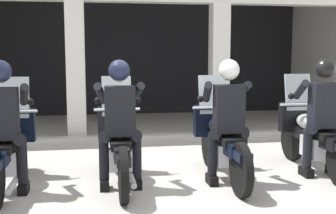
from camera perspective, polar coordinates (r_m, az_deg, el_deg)
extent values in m
plane|color=#A8A59E|center=(8.43, -2.74, -4.26)|extent=(80.00, 80.00, 0.00)
cube|color=black|center=(11.95, -4.46, 6.49)|extent=(9.47, 0.24, 3.05)
cube|color=silver|center=(11.63, 19.90, 6.06)|extent=(0.30, 3.91, 3.05)
cube|color=silver|center=(8.55, -11.90, 4.58)|extent=(0.35, 0.36, 2.61)
cube|color=silver|center=(8.89, 6.64, 4.79)|extent=(0.35, 0.36, 2.61)
cube|color=#B7B5AD|center=(8.27, -1.98, -4.06)|extent=(9.07, 0.24, 0.12)
cylinder|color=black|center=(6.38, -18.99, -5.46)|extent=(0.09, 0.64, 0.64)
cube|color=black|center=(6.34, -19.06, -3.63)|extent=(0.14, 0.44, 0.08)
cube|color=silver|center=(5.65, -20.25, -6.62)|extent=(0.28, 0.44, 0.28)
cube|color=black|center=(5.67, -20.21, -5.22)|extent=(0.18, 1.24, 0.16)
ellipsoid|color=black|center=(5.85, -19.89, -3.04)|extent=(0.26, 0.48, 0.22)
cube|color=black|center=(5.49, -20.59, -4.91)|extent=(0.24, 0.52, 0.10)
cylinder|color=silver|center=(6.28, -19.16, -3.44)|extent=(0.05, 0.24, 0.53)
cube|color=black|center=(6.20, -19.31, -2.27)|extent=(0.52, 0.16, 0.44)
sphere|color=silver|center=(6.29, -19.16, -1.94)|extent=(0.18, 0.18, 0.18)
cube|color=silver|center=(6.13, -19.49, 1.16)|extent=(0.40, 0.14, 0.54)
cylinder|color=silver|center=(6.07, -19.55, -0.56)|extent=(0.62, 0.04, 0.04)
cylinder|color=silver|center=(5.35, -19.57, -9.52)|extent=(0.07, 0.55, 0.07)
cube|color=black|center=(5.40, -20.82, -0.80)|extent=(0.36, 0.22, 0.60)
cube|color=#591414|center=(5.51, -20.58, -0.42)|extent=(0.05, 0.02, 0.32)
sphere|color=#936B51|center=(5.38, -20.99, 4.04)|extent=(0.21, 0.21, 0.21)
sphere|color=#191E38|center=(5.38, -21.01, 4.36)|extent=(0.26, 0.26, 0.26)
cylinder|color=black|center=(5.44, -19.18, -3.97)|extent=(0.26, 0.29, 0.17)
cylinder|color=black|center=(5.49, -18.44, -6.78)|extent=(0.12, 0.12, 0.53)
cube|color=black|center=(5.59, -18.29, -10.00)|extent=(0.11, 0.26, 0.12)
cylinder|color=black|center=(5.56, -18.22, 1.51)|extent=(0.19, 0.48, 0.31)
sphere|color=black|center=(5.78, -17.48, 0.64)|extent=(0.09, 0.09, 0.09)
cylinder|color=black|center=(6.29, -6.68, -5.29)|extent=(0.09, 0.64, 0.64)
cylinder|color=black|center=(4.93, -5.85, -8.80)|extent=(0.09, 0.64, 0.64)
cube|color=black|center=(6.25, -6.71, -3.43)|extent=(0.14, 0.44, 0.08)
cube|color=silver|center=(5.55, -6.29, -6.46)|extent=(0.28, 0.44, 0.28)
cube|color=black|center=(5.57, -6.34, -5.04)|extent=(0.18, 1.24, 0.16)
ellipsoid|color=#B2B2B7|center=(5.75, -6.49, -2.82)|extent=(0.26, 0.48, 0.22)
cube|color=black|center=(5.38, -6.24, -4.72)|extent=(0.24, 0.52, 0.10)
cube|color=black|center=(4.95, -5.92, -6.65)|extent=(0.16, 0.48, 0.10)
cylinder|color=silver|center=(6.18, -6.68, -3.24)|extent=(0.05, 0.24, 0.53)
cube|color=black|center=(6.10, -6.67, -2.05)|extent=(0.52, 0.16, 0.44)
sphere|color=silver|center=(6.20, -6.72, -1.72)|extent=(0.18, 0.18, 0.18)
cube|color=silver|center=(6.03, -6.72, 1.44)|extent=(0.40, 0.14, 0.54)
cylinder|color=silver|center=(5.97, -6.65, -0.31)|extent=(0.62, 0.04, 0.04)
cylinder|color=silver|center=(5.27, -4.72, -9.37)|extent=(0.07, 0.55, 0.07)
cube|color=black|center=(5.29, -6.29, -0.52)|extent=(0.36, 0.22, 0.60)
cube|color=#591414|center=(5.41, -6.36, -0.14)|extent=(0.05, 0.02, 0.32)
sphere|color=tan|center=(5.27, -6.37, 4.42)|extent=(0.21, 0.21, 0.21)
sphere|color=#191E38|center=(5.27, -6.37, 4.75)|extent=(0.26, 0.26, 0.26)
cylinder|color=black|center=(5.37, -4.76, -3.74)|extent=(0.26, 0.29, 0.17)
cylinder|color=black|center=(5.43, -4.10, -6.57)|extent=(0.12, 0.12, 0.53)
cube|color=black|center=(5.53, -4.07, -9.81)|extent=(0.11, 0.26, 0.12)
cylinder|color=black|center=(5.35, -7.75, -3.81)|extent=(0.26, 0.29, 0.17)
cylinder|color=black|center=(5.41, -8.34, -6.68)|extent=(0.12, 0.12, 0.53)
cube|color=black|center=(5.51, -8.28, -9.94)|extent=(0.11, 0.26, 0.12)
cylinder|color=black|center=(5.51, -4.17, 1.81)|extent=(0.19, 0.48, 0.31)
sphere|color=black|center=(5.74, -3.96, 0.92)|extent=(0.09, 0.09, 0.09)
cylinder|color=black|center=(5.49, -8.75, 1.72)|extent=(0.19, 0.48, 0.31)
sphere|color=black|center=(5.71, -9.16, 0.81)|extent=(0.09, 0.09, 0.09)
cylinder|color=black|center=(6.48, 5.44, -4.91)|extent=(0.09, 0.64, 0.64)
cylinder|color=black|center=(5.18, 9.47, -8.09)|extent=(0.09, 0.64, 0.64)
cube|color=black|center=(6.44, 5.46, -3.10)|extent=(0.14, 0.44, 0.08)
cube|color=silver|center=(5.76, 7.38, -5.96)|extent=(0.28, 0.44, 0.28)
cube|color=black|center=(5.78, 7.25, -4.59)|extent=(0.18, 1.24, 0.16)
ellipsoid|color=black|center=(5.96, 6.67, -2.47)|extent=(0.26, 0.48, 0.22)
cube|color=black|center=(5.60, 7.80, -4.26)|extent=(0.24, 0.52, 0.10)
cube|color=black|center=(5.19, 9.30, -6.05)|extent=(0.16, 0.48, 0.10)
cylinder|color=silver|center=(6.37, 5.61, -2.91)|extent=(0.05, 0.24, 0.53)
cube|color=black|center=(6.29, 5.76, -1.75)|extent=(0.52, 0.16, 0.44)
sphere|color=silver|center=(6.39, 5.53, -1.44)|extent=(0.18, 0.18, 0.18)
cube|color=silver|center=(6.23, 5.86, 1.63)|extent=(0.40, 0.14, 0.54)
cylinder|color=silver|center=(6.17, 6.03, -0.06)|extent=(0.62, 0.04, 0.04)
cylinder|color=silver|center=(5.53, 9.61, -8.66)|extent=(0.07, 0.55, 0.07)
cube|color=black|center=(5.52, 7.93, -0.23)|extent=(0.36, 0.22, 0.60)
cube|color=black|center=(5.63, 7.57, 0.13)|extent=(0.05, 0.02, 0.32)
sphere|color=#936B51|center=(5.49, 7.95, 4.51)|extent=(0.21, 0.21, 0.21)
sphere|color=silver|center=(5.49, 7.95, 4.82)|extent=(0.26, 0.26, 0.26)
cylinder|color=black|center=(5.63, 9.18, -3.30)|extent=(0.26, 0.29, 0.17)
cylinder|color=black|center=(5.70, 9.69, -6.00)|extent=(0.12, 0.12, 0.53)
cube|color=black|center=(5.79, 9.59, -9.10)|extent=(0.11, 0.26, 0.12)
cylinder|color=black|center=(5.54, 6.43, -3.41)|extent=(0.26, 0.29, 0.17)
cylinder|color=black|center=(5.58, 5.79, -6.21)|extent=(0.12, 0.12, 0.53)
cube|color=black|center=(5.68, 5.72, -9.38)|extent=(0.11, 0.26, 0.12)
cylinder|color=black|center=(5.78, 9.36, 1.98)|extent=(0.19, 0.48, 0.31)
sphere|color=black|center=(6.00, 9.06, 1.13)|extent=(0.09, 0.09, 0.09)
cylinder|color=black|center=(5.65, 5.14, 1.93)|extent=(0.19, 0.48, 0.31)
sphere|color=black|center=(5.86, 4.23, 1.05)|extent=(0.09, 0.09, 0.09)
cylinder|color=black|center=(7.07, 15.86, -4.13)|extent=(0.09, 0.64, 0.64)
cube|color=black|center=(7.03, 15.92, -2.47)|extent=(0.14, 0.44, 0.08)
cube|color=silver|center=(6.40, 18.75, -4.95)|extent=(0.28, 0.44, 0.28)
cube|color=black|center=(6.42, 18.59, -3.73)|extent=(0.18, 1.24, 0.16)
ellipsoid|color=#B2B2B7|center=(6.58, 17.75, -1.84)|extent=(0.26, 0.48, 0.22)
cube|color=black|center=(6.25, 19.39, -3.40)|extent=(0.24, 0.52, 0.10)
cylinder|color=silver|center=(6.97, 16.14, -2.29)|extent=(0.05, 0.24, 0.53)
cube|color=black|center=(6.90, 16.39, -1.22)|extent=(0.52, 0.16, 0.44)
sphere|color=silver|center=(6.98, 16.04, -0.94)|extent=(0.18, 0.18, 0.18)
cube|color=silver|center=(6.84, 16.58, 1.86)|extent=(0.40, 0.14, 0.54)
cylinder|color=silver|center=(6.78, 16.82, 0.33)|extent=(0.62, 0.04, 0.04)
cube|color=black|center=(6.18, 19.63, 0.22)|extent=(0.36, 0.22, 0.60)
cube|color=black|center=(6.28, 19.11, 0.53)|extent=(0.05, 0.02, 0.32)
sphere|color=#936B51|center=(6.16, 19.72, 4.45)|extent=(0.21, 0.21, 0.21)
sphere|color=black|center=(6.16, 19.73, 4.72)|extent=(0.26, 0.26, 0.26)
cylinder|color=black|center=(6.31, 20.54, -2.53)|extent=(0.26, 0.29, 0.17)
cylinder|color=black|center=(6.39, 20.89, -4.94)|extent=(0.12, 0.12, 0.53)
cube|color=black|center=(6.47, 20.72, -7.74)|extent=(0.11, 0.26, 0.12)
cylinder|color=black|center=(6.17, 18.28, -2.64)|extent=(0.26, 0.29, 0.17)
cylinder|color=black|center=(6.20, 17.69, -5.17)|extent=(0.12, 0.12, 0.53)
cube|color=black|center=(6.28, 17.53, -8.05)|extent=(0.11, 0.26, 0.12)
cylinder|color=black|center=(6.47, 20.42, 2.17)|extent=(0.19, 0.48, 0.31)
sphere|color=black|center=(6.68, 19.78, 1.40)|extent=(0.09, 0.09, 0.09)
cylinder|color=black|center=(6.26, 16.92, 2.16)|extent=(0.19, 0.48, 0.31)
sphere|color=black|center=(6.44, 15.74, 1.36)|extent=(0.09, 0.09, 0.09)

